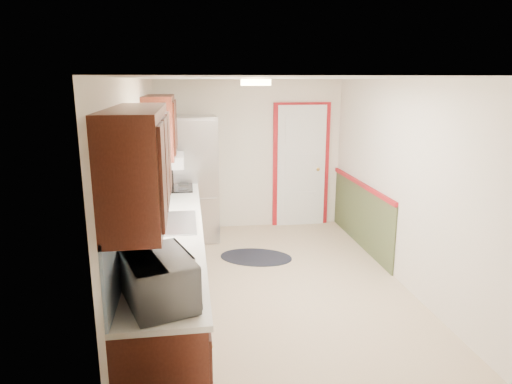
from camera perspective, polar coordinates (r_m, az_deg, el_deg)
name	(u,v)px	position (r m, az deg, el deg)	size (l,w,h in m)	color
room_shell	(280,191)	(5.02, 3.04, 0.17)	(3.20, 5.20, 2.52)	tan
kitchen_run	(167,239)	(4.76, -11.12, -5.73)	(0.63, 4.00, 2.20)	#38140C
back_wall_trim	(313,176)	(7.41, 7.17, 2.06)	(1.12, 2.30, 2.08)	maroon
ceiling_fixture	(256,82)	(4.63, -0.01, 13.55)	(0.30, 0.30, 0.06)	#FFD88C
microwave	(159,275)	(3.09, -12.03, -10.06)	(0.60, 0.33, 0.40)	white
refrigerator	(191,178)	(6.97, -8.12, 1.69)	(0.80, 0.79, 1.88)	#B7B7BC
rug	(256,257)	(6.36, 0.00, -8.14)	(0.99, 0.64, 0.01)	black
cooktop	(175,188)	(6.34, -10.14, 0.53)	(0.49, 0.59, 0.02)	black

